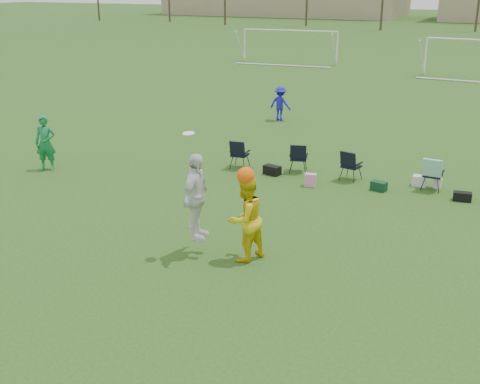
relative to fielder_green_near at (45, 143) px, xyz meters
The scene contains 6 objects.
ground 8.74m from the fielder_green_near, 32.82° to the right, with size 260.00×260.00×0.00m, color #254D18.
fielder_green_near is the anchor object (origin of this frame).
fielder_blue 11.14m from the fielder_green_near, 67.98° to the left, with size 0.98×0.57×1.52m, color #1917B3.
center_contest 9.03m from the fielder_green_near, 22.45° to the right, with size 1.94×1.46×2.88m.
sideline_setup 10.91m from the fielder_green_near, 17.80° to the left, with size 9.17×1.83×1.66m.
goal_left 29.43m from the fielder_green_near, 95.25° to the left, with size 7.39×0.76×2.46m.
Camera 1 is at (6.75, -9.84, 5.98)m, focal length 45.00 mm.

